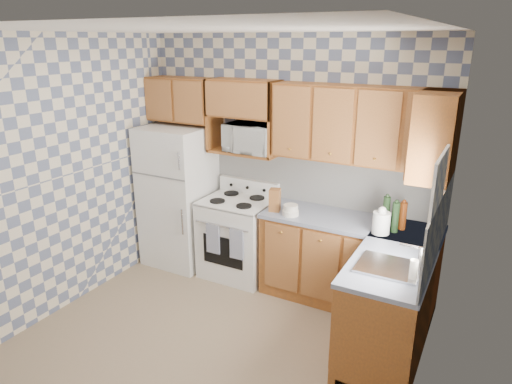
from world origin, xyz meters
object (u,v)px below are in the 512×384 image
Objects in this scene: stove_body at (238,238)px; electric_kettle at (381,223)px; microwave at (251,138)px; refrigerator at (179,196)px.

stove_body is 4.41× the size of electric_kettle.
stove_body is 1.75m from electric_kettle.
stove_body is at bearing -118.87° from microwave.
microwave reaches higher than refrigerator.
microwave is at bearing 167.89° from electric_kettle.
electric_kettle is (2.45, -0.15, 0.18)m from refrigerator.
microwave reaches higher than electric_kettle.
electric_kettle is at bearing -3.40° from refrigerator.
electric_kettle is (1.64, -0.17, 0.57)m from stove_body.
refrigerator is 3.00× the size of microwave.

